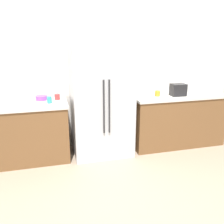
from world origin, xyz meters
The scene contains 12 objects.
ground_plane centered at (0.00, 0.00, 0.00)m, with size 10.59×10.59×0.00m, color gray.
kitchen_back_panel centered at (0.00, 1.84, 1.50)m, with size 5.30×0.10×2.99m, color silver.
counter_left centered at (-1.01, 1.46, 0.45)m, with size 1.24×0.67×0.89m.
counter_right centered at (1.47, 1.46, 0.45)m, with size 1.61×0.67×0.89m.
refrigerator centered at (0.14, 1.43, 0.87)m, with size 0.91×0.72×1.73m.
toaster centered at (1.41, 1.36, 0.99)m, with size 0.24×0.17×0.20m, color black.
rice_cooker centered at (1.65, 1.54, 1.02)m, with size 0.27×0.27×0.29m.
cup_a centered at (1.07, 1.41, 0.94)m, with size 0.08×0.08×0.09m, color orange.
cup_b centered at (-0.91, 1.33, 0.94)m, with size 0.08×0.08×0.10m, color white.
cup_c centered at (-0.64, 1.39, 0.94)m, with size 0.07×0.07×0.10m, color teal.
cup_d centered at (-0.52, 1.59, 0.93)m, with size 0.08×0.08×0.09m, color red.
bowl_a centered at (-0.76, 1.62, 0.92)m, with size 0.18×0.18×0.07m, color purple.
Camera 1 is at (-0.64, -2.25, 1.83)m, focal length 39.95 mm.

